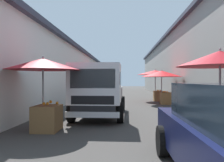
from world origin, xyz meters
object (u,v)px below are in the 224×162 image
at_px(delivery_truck, 98,92).
at_px(vendor_in_shade, 108,88).
at_px(vendor_by_crates, 88,89).
at_px(parked_scooter, 87,99).
at_px(fruit_stall_near_right, 156,75).
at_px(fruit_stall_near_left, 219,70).
at_px(fruit_stall_far_left, 101,78).
at_px(fruit_stall_mid_lane, 162,77).
at_px(fruit_stall_far_right, 44,75).

height_order(delivery_truck, vendor_in_shade, delivery_truck).
xyz_separation_m(delivery_truck, vendor_in_shade, (7.84, 0.20, -0.06)).
distance_m(vendor_by_crates, parked_scooter, 1.33).
bearing_deg(fruit_stall_near_right, fruit_stall_near_left, -178.86).
bearing_deg(delivery_truck, vendor_in_shade, 1.48).
bearing_deg(fruit_stall_near_left, vendor_by_crates, 31.25).
bearing_deg(vendor_in_shade, fruit_stall_near_right, -83.80).
xyz_separation_m(fruit_stall_near_right, delivery_truck, (-8.22, 3.30, -0.82)).
bearing_deg(parked_scooter, fruit_stall_far_left, 0.59).
height_order(fruit_stall_near_left, delivery_truck, fruit_stall_near_left).
bearing_deg(fruit_stall_far_left, vendor_by_crates, 179.68).
xyz_separation_m(fruit_stall_mid_lane, vendor_in_shade, (1.92, 3.60, -0.73)).
xyz_separation_m(fruit_stall_far_left, vendor_in_shade, (-4.50, -0.99, -0.71)).
height_order(fruit_stall_far_right, delivery_truck, fruit_stall_far_right).
height_order(fruit_stall_near_right, delivery_truck, fruit_stall_near_right).
distance_m(fruit_stall_far_right, parked_scooter, 6.07).
height_order(fruit_stall_near_left, vendor_in_shade, fruit_stall_near_left).
bearing_deg(fruit_stall_near_right, fruit_stall_mid_lane, -177.42).
height_order(fruit_stall_far_left, delivery_truck, fruit_stall_far_left).
height_order(fruit_stall_near_left, fruit_stall_mid_lane, fruit_stall_near_left).
bearing_deg(fruit_stall_near_right, fruit_stall_far_right, 154.95).
relative_size(fruit_stall_mid_lane, vendor_by_crates, 1.57).
relative_size(fruit_stall_mid_lane, parked_scooter, 1.52).
bearing_deg(fruit_stall_mid_lane, vendor_by_crates, 98.35).
relative_size(fruit_stall_near_right, vendor_by_crates, 1.62).
height_order(fruit_stall_far_right, parked_scooter, fruit_stall_far_right).
relative_size(fruit_stall_near_left, delivery_truck, 0.48).
height_order(fruit_stall_near_right, vendor_by_crates, fruit_stall_near_right).
relative_size(fruit_stall_far_right, fruit_stall_far_left, 0.92).
bearing_deg(vendor_by_crates, delivery_truck, -166.80).
bearing_deg(fruit_stall_far_left, vendor_in_shade, -167.62).
distance_m(fruit_stall_far_left, vendor_by_crates, 7.13).
distance_m(delivery_truck, vendor_in_shade, 7.84).
xyz_separation_m(fruit_stall_near_right, vendor_by_crates, (-2.98, 4.53, -0.92)).
bearing_deg(fruit_stall_far_left, fruit_stall_near_right, -132.55).
xyz_separation_m(fruit_stall_far_right, vendor_in_shade, (9.76, -1.24, -0.67)).
distance_m(fruit_stall_near_left, vendor_by_crates, 9.18).
distance_m(fruit_stall_near_right, delivery_truck, 8.89).
bearing_deg(vendor_in_shade, fruit_stall_far_left, 12.38).
xyz_separation_m(fruit_stall_near_right, fruit_stall_far_left, (4.12, 4.49, -0.18)).
relative_size(fruit_stall_far_right, parked_scooter, 1.34).
relative_size(fruit_stall_far_left, delivery_truck, 0.50).
bearing_deg(fruit_stall_near_right, parked_scooter, 133.71).
relative_size(delivery_truck, vendor_in_shade, 2.93).
bearing_deg(vendor_by_crates, fruit_stall_far_right, 178.28).
bearing_deg(fruit_stall_near_left, vendor_in_shade, 19.64).
xyz_separation_m(delivery_truck, parked_scooter, (4.01, 1.10, -0.59)).
relative_size(vendor_by_crates, vendor_in_shade, 0.97).
bearing_deg(vendor_by_crates, fruit_stall_mid_lane, -81.65).
relative_size(fruit_stall_near_left, parked_scooter, 1.40).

